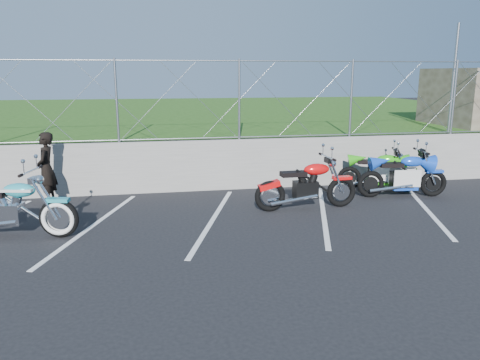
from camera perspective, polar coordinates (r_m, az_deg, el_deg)
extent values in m
plane|color=black|center=(8.82, -2.44, -6.67)|extent=(90.00, 90.00, 0.00)
cube|color=slate|center=(12.01, -4.80, 1.81)|extent=(30.00, 0.22, 1.30)
cube|color=#224813|center=(21.88, -7.43, 6.77)|extent=(30.00, 20.00, 1.30)
cylinder|color=gray|center=(11.79, -5.04, 14.30)|extent=(28.00, 0.03, 0.03)
cylinder|color=gray|center=(11.90, -4.86, 5.12)|extent=(28.00, 0.03, 0.03)
cylinder|color=gray|center=(14.72, 24.58, 11.18)|extent=(0.08, 0.08, 3.00)
cube|color=silver|center=(9.78, -17.42, -5.28)|extent=(1.49, 4.31, 0.01)
cube|color=silver|center=(9.76, -3.26, -4.71)|extent=(1.49, 4.31, 0.01)
cube|color=silver|center=(10.32, 10.12, -3.92)|extent=(1.49, 4.31, 0.01)
cube|color=silver|center=(11.36, 21.55, -3.07)|extent=(1.49, 4.31, 0.01)
torus|color=black|center=(9.18, -21.21, -4.36)|extent=(0.75, 0.27, 0.74)
cube|color=silver|center=(9.55, -26.38, -3.70)|extent=(0.57, 0.41, 0.38)
ellipsoid|color=teal|center=(9.33, -25.33, -1.12)|extent=(0.63, 0.39, 0.26)
cube|color=teal|center=(9.09, -21.38, -2.28)|extent=(0.45, 0.25, 0.07)
cylinder|color=silver|center=(9.15, -24.14, 1.01)|extent=(0.20, 0.79, 0.03)
torus|color=black|center=(10.17, 3.68, -1.97)|extent=(0.70, 0.15, 0.69)
torus|color=black|center=(10.76, 12.24, -1.42)|extent=(0.70, 0.15, 0.69)
cube|color=black|center=(10.41, 7.98, -1.17)|extent=(0.53, 0.33, 0.38)
ellipsoid|color=red|center=(10.40, 9.32, 1.29)|extent=(0.60, 0.30, 0.26)
cube|color=black|center=(10.22, 6.53, 0.74)|extent=(0.57, 0.29, 0.10)
cube|color=red|center=(10.69, 12.32, 0.26)|extent=(0.43, 0.19, 0.07)
cylinder|color=silver|center=(10.44, 10.58, 2.80)|extent=(0.07, 0.80, 0.03)
torus|color=black|center=(12.37, 13.17, 0.21)|extent=(0.62, 0.29, 0.61)
torus|color=black|center=(12.62, 19.74, 0.03)|extent=(0.62, 0.29, 0.61)
cube|color=black|center=(12.45, 16.43, 0.58)|extent=(0.53, 0.41, 0.35)
ellipsoid|color=green|center=(12.41, 17.57, 2.40)|extent=(0.59, 0.40, 0.24)
cube|color=black|center=(12.34, 15.31, 2.15)|extent=(0.56, 0.39, 0.09)
cube|color=green|center=(12.56, 19.84, 1.31)|extent=(0.42, 0.26, 0.06)
cylinder|color=silver|center=(12.41, 18.45, 3.45)|extent=(0.24, 0.71, 0.03)
torus|color=black|center=(11.75, 15.64, -0.49)|extent=(0.67, 0.20, 0.66)
torus|color=black|center=(12.34, 22.49, -0.38)|extent=(0.67, 0.20, 0.66)
cube|color=black|center=(11.99, 19.09, 0.07)|extent=(0.54, 0.37, 0.37)
ellipsoid|color=blue|center=(12.00, 20.31, 2.12)|extent=(0.61, 0.34, 0.25)
cube|color=black|center=(11.81, 17.94, 1.76)|extent=(0.58, 0.33, 0.10)
cube|color=blue|center=(12.27, 22.61, 1.01)|extent=(0.43, 0.21, 0.07)
cylinder|color=silver|center=(12.03, 21.23, 3.31)|extent=(0.13, 0.78, 0.03)
imported|color=black|center=(11.46, -22.53, 1.26)|extent=(0.42, 0.62, 1.67)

